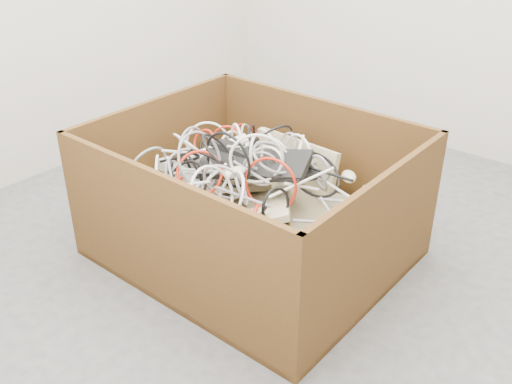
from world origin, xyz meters
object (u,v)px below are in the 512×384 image
Objects in this scene: vga_plug at (318,230)px; cardboard_box at (250,223)px; power_strip_right at (186,177)px; power_strip_left at (215,152)px.

cardboard_box is at bearing -147.40° from vga_plug.
power_strip_right is 0.70m from vga_plug.
power_strip_right is at bearing -146.81° from power_strip_left.
cardboard_box reaches higher than power_strip_right.
cardboard_box is 26.73× the size of vga_plug.
power_strip_left is at bearing 164.14° from cardboard_box.
power_strip_left is (-0.27, 0.08, 0.23)m from cardboard_box.
cardboard_box is at bearing 23.19° from power_strip_right.
vga_plug is at bearing -16.30° from cardboard_box.
vga_plug is at bearing -72.01° from power_strip_left.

